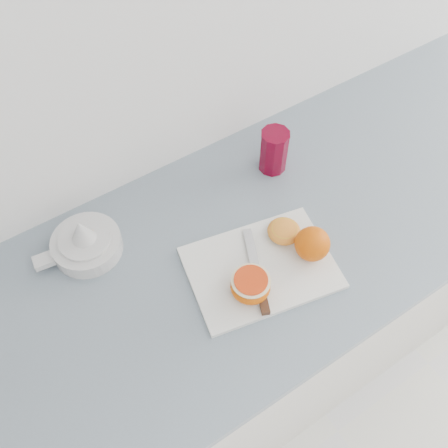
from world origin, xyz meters
The scene contains 8 objects.
counter centered at (-0.24, 1.70, 0.45)m, with size 2.33×0.64×0.89m.
cutting_board centered at (-0.19, 1.62, 0.90)m, with size 0.31×0.22×0.01m, color white.
whole_orange centered at (-0.08, 1.59, 0.94)m, with size 0.08×0.08×0.08m.
half_orange centered at (-0.24, 1.59, 0.93)m, with size 0.08×0.08×0.05m.
squeezed_shell centered at (-0.10, 1.66, 0.92)m, with size 0.07×0.07×0.03m.
paring_knife centered at (-0.22, 1.58, 0.91)m, with size 0.10×0.20×0.01m.
citrus_juicer centered at (-0.49, 1.87, 0.92)m, with size 0.20×0.15×0.10m.
red_tumbler centered at (0.01, 1.85, 0.94)m, with size 0.07×0.07×0.12m.
Camera 1 is at (-0.55, 1.21, 1.84)m, focal length 40.00 mm.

